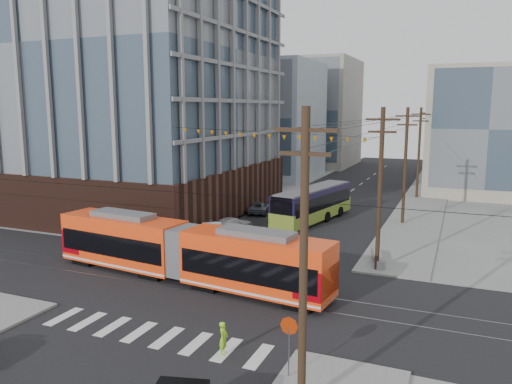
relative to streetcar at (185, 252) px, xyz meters
The scene contains 16 objects.
ground 5.46m from the streetcar, 60.10° to the right, with size 160.00×160.00×0.00m, color slate.
office_building 29.61m from the streetcar, 136.33° to the left, with size 30.00×25.00×28.60m, color #381E16.
bg_bldg_nw_near 50.21m from the streetcar, 106.90° to the left, with size 18.00×16.00×18.00m, color #8C99A5.
bg_bldg_ne_near 47.74m from the streetcar, 66.93° to the left, with size 14.00×14.00×16.00m, color gray.
bg_bldg_nw_far 69.00m from the streetcar, 99.62° to the left, with size 16.00×18.00×20.00m, color gray.
bg_bldg_ne_far 67.00m from the streetcar, 72.08° to the left, with size 16.00×16.00×14.00m, color #8C99A5.
utility_pole_near 15.62m from the streetcar, 43.36° to the right, with size 0.30×0.30×11.00m, color black.
utility_pole_far 52.86m from the streetcar, 77.90° to the left, with size 0.30×0.30×11.00m, color black.
streetcar is the anchor object (origin of this frame).
city_bus 19.75m from the streetcar, 81.82° to the left, with size 2.61×12.05×3.41m, color black, non-canonical shape.
parked_car_silver 10.53m from the streetcar, 108.00° to the left, with size 1.62×4.65×1.53m, color #A9A9A9.
parked_car_white 13.40m from the streetcar, 102.17° to the left, with size 1.70×4.19×1.22m, color silver.
parked_car_grey 21.37m from the streetcar, 99.39° to the left, with size 1.99×4.31×1.20m, color slate.
pedestrian 10.31m from the streetcar, 49.94° to the right, with size 0.56×0.37×1.54m, color #92E620.
stop_sign 13.23m from the streetcar, 41.09° to the right, with size 0.76×0.76×2.50m, color #A12907, non-canonical shape.
jersey_barrier 13.69m from the streetcar, 37.10° to the left, with size 0.84×3.71×0.74m, color slate.
Camera 1 is at (13.40, -22.12, 10.93)m, focal length 35.00 mm.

